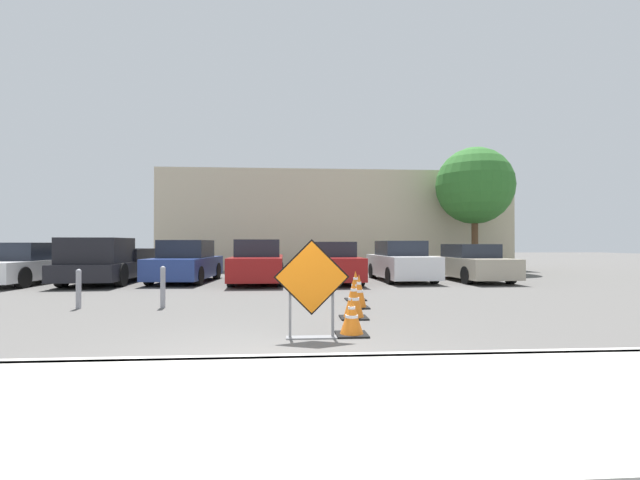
{
  "coord_description": "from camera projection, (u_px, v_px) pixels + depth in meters",
  "views": [
    {
      "loc": [
        0.34,
        -4.94,
        1.44
      ],
      "look_at": [
        1.26,
        8.14,
        1.53
      ],
      "focal_mm": 24.0,
      "sensor_mm": 36.0,
      "label": 1
    }
  ],
  "objects": [
    {
      "name": "curb_lip",
      "position": [
        260.0,
        362.0,
        4.89
      ],
      "size": [
        28.05,
        0.2,
        0.14
      ],
      "color": "beige",
      "rests_on": "ground_plane"
    },
    {
      "name": "traffic_cone_third",
      "position": [
        359.0,
        292.0,
        9.44
      ],
      "size": [
        0.44,
        0.44,
        0.75
      ],
      "color": "black",
      "rests_on": "ground_plane"
    },
    {
      "name": "bollard_nearest",
      "position": [
        163.0,
        286.0,
        9.49
      ],
      "size": [
        0.12,
        0.12,
        0.93
      ],
      "color": "gray",
      "rests_on": "ground_plane"
    },
    {
      "name": "road_closed_sign",
      "position": [
        312.0,
        285.0,
        6.42
      ],
      "size": [
        1.14,
        0.2,
        1.5
      ],
      "color": "black",
      "rests_on": "ground_plane"
    },
    {
      "name": "parked_car_third",
      "position": [
        258.0,
        263.0,
        15.52
      ],
      "size": [
        1.86,
        4.65,
        1.56
      ],
      "rotation": [
        0.0,
        0.0,
        3.15
      ],
      "color": "maroon",
      "rests_on": "ground_plane"
    },
    {
      "name": "traffic_cone_fourth",
      "position": [
        356.0,
        286.0,
        10.79
      ],
      "size": [
        0.51,
        0.51,
        0.74
      ],
      "color": "black",
      "rests_on": "ground_plane"
    },
    {
      "name": "building_facade_backdrop",
      "position": [
        335.0,
        222.0,
        24.77
      ],
      "size": [
        18.93,
        5.0,
        5.32
      ],
      "color": "beige",
      "rests_on": "ground_plane"
    },
    {
      "name": "traffic_cone_nearest",
      "position": [
        352.0,
        317.0,
        6.65
      ],
      "size": [
        0.49,
        0.49,
        0.58
      ],
      "color": "black",
      "rests_on": "ground_plane"
    },
    {
      "name": "parked_car_nearest",
      "position": [
        26.0,
        265.0,
        14.97
      ],
      "size": [
        1.86,
        4.56,
        1.46
      ],
      "rotation": [
        0.0,
        0.0,
        3.11
      ],
      "color": "silver",
      "rests_on": "ground_plane"
    },
    {
      "name": "street_tree_behind_lot",
      "position": [
        475.0,
        186.0,
        21.07
      ],
      "size": [
        3.77,
        3.77,
        6.15
      ],
      "color": "#513823",
      "rests_on": "ground_plane"
    },
    {
      "name": "parked_car_fourth",
      "position": [
        332.0,
        264.0,
        15.59
      ],
      "size": [
        1.89,
        4.33,
        1.48
      ],
      "rotation": [
        0.0,
        0.0,
        3.18
      ],
      "color": "maroon",
      "rests_on": "ground_plane"
    },
    {
      "name": "parked_car_sixth",
      "position": [
        471.0,
        264.0,
        16.36
      ],
      "size": [
        1.94,
        4.37,
        1.4
      ],
      "rotation": [
        0.0,
        0.0,
        3.18
      ],
      "color": "#A39984",
      "rests_on": "ground_plane"
    },
    {
      "name": "parked_car_second",
      "position": [
        186.0,
        263.0,
        15.79
      ],
      "size": [
        2.11,
        4.19,
        1.55
      ],
      "rotation": [
        0.0,
        0.0,
        3.07
      ],
      "color": "navy",
      "rests_on": "ground_plane"
    },
    {
      "name": "pickup_truck",
      "position": [
        106.0,
        263.0,
        15.19
      ],
      "size": [
        2.24,
        5.33,
        1.62
      ],
      "rotation": [
        0.0,
        0.0,
        3.18
      ],
      "color": "black",
      "rests_on": "ground_plane"
    },
    {
      "name": "sidewalk_strip",
      "position": [
        249.0,
        408.0,
        3.55
      ],
      "size": [
        28.05,
        2.69,
        0.14
      ],
      "color": "beige",
      "rests_on": "ground_plane"
    },
    {
      "name": "ground_plane",
      "position": [
        280.0,
        284.0,
        14.87
      ],
      "size": [
        96.0,
        96.0,
        0.0
      ],
      "primitive_type": "plane",
      "color": "#565451"
    },
    {
      "name": "bollard_second",
      "position": [
        79.0,
        288.0,
        9.36
      ],
      "size": [
        0.12,
        0.12,
        0.87
      ],
      "color": "gray",
      "rests_on": "ground_plane"
    },
    {
      "name": "traffic_cone_second",
      "position": [
        354.0,
        299.0,
        8.15
      ],
      "size": [
        0.52,
        0.52,
        0.74
      ],
      "color": "black",
      "rests_on": "ground_plane"
    },
    {
      "name": "parked_car_fifth",
      "position": [
        401.0,
        262.0,
        16.32
      ],
      "size": [
        1.95,
        4.24,
        1.52
      ],
      "rotation": [
        0.0,
        0.0,
        3.19
      ],
      "color": "silver",
      "rests_on": "ground_plane"
    }
  ]
}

